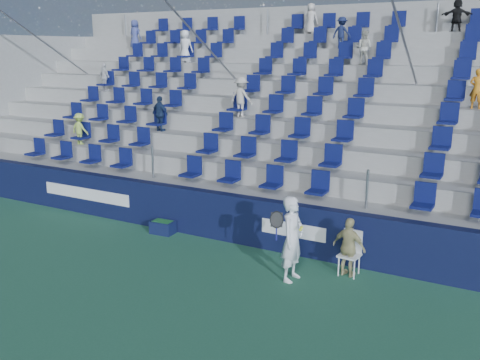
% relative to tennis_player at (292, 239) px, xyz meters
% --- Properties ---
extents(ground, '(70.00, 70.00, 0.00)m').
position_rel_tennis_player_xyz_m(ground, '(-2.02, -1.74, -0.90)').
color(ground, '#2A6347').
rests_on(ground, ground).
extents(sponsor_wall, '(24.00, 0.32, 1.20)m').
position_rel_tennis_player_xyz_m(sponsor_wall, '(-2.02, 1.40, -0.30)').
color(sponsor_wall, '#0F1437').
rests_on(sponsor_wall, ground).
extents(grandstand, '(24.00, 8.17, 6.63)m').
position_rel_tennis_player_xyz_m(grandstand, '(-2.02, 6.50, 1.23)').
color(grandstand, '#9D9D98').
rests_on(grandstand, ground).
extents(tennis_player, '(0.69, 0.68, 1.80)m').
position_rel_tennis_player_xyz_m(tennis_player, '(0.00, 0.00, 0.00)').
color(tennis_player, white).
rests_on(tennis_player, ground).
extents(line_judge_chair, '(0.46, 0.47, 0.96)m').
position_rel_tennis_player_xyz_m(line_judge_chair, '(0.97, 0.90, -0.36)').
color(line_judge_chair, white).
rests_on(line_judge_chair, ground).
extents(line_judge, '(0.80, 0.45, 1.28)m').
position_rel_tennis_player_xyz_m(line_judge, '(0.97, 0.76, -0.26)').
color(line_judge, tan).
rests_on(line_judge, ground).
extents(ball_bin, '(0.63, 0.43, 0.34)m').
position_rel_tennis_player_xyz_m(ball_bin, '(-4.10, 1.01, -0.72)').
color(ball_bin, '#10173C').
rests_on(ball_bin, ground).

